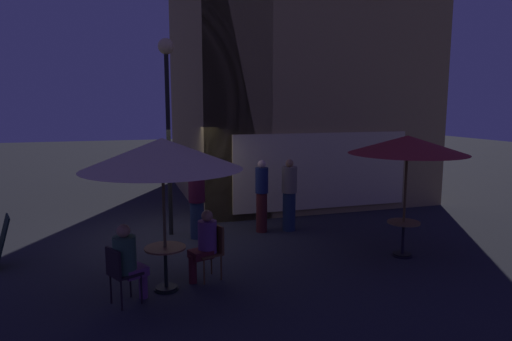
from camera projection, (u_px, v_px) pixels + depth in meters
name	position (u px, v px, depth m)	size (l,w,h in m)	color
ground_plane	(175.00, 236.00, 10.52)	(60.00, 60.00, 0.00)	#24252A
cafe_building	(266.00, 61.00, 13.63)	(7.36, 6.98, 8.82)	tan
street_lamp_near_corner	(167.00, 94.00, 10.16)	(0.36, 0.36, 4.55)	black
cafe_table_0	(403.00, 233.00, 9.04)	(0.65, 0.65, 0.72)	black
cafe_table_1	(165.00, 260.00, 7.37)	(0.68, 0.68, 0.74)	black
patio_umbrella_0	(408.00, 145.00, 8.78)	(2.32, 2.32, 2.47)	black
patio_umbrella_1	(162.00, 154.00, 7.11)	(2.59, 2.59, 2.55)	black
cafe_chair_0	(212.00, 247.00, 7.89)	(0.54, 0.54, 0.96)	brown
cafe_chair_1	(120.00, 270.00, 6.79)	(0.57, 0.57, 0.92)	black
patron_seated_0	(205.00, 241.00, 7.78)	(0.52, 0.43, 1.25)	#4F171B
patron_seated_1	(128.00, 258.00, 6.87)	(0.54, 0.48, 1.27)	#62335E
patron_standing_2	(262.00, 196.00, 10.72)	(0.31, 0.31, 1.76)	#4C1918
patron_standing_3	(197.00, 202.00, 10.23)	(0.38, 0.38, 1.72)	#223143
patron_standing_4	(289.00, 195.00, 10.85)	(0.37, 0.37, 1.77)	#1E2C43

